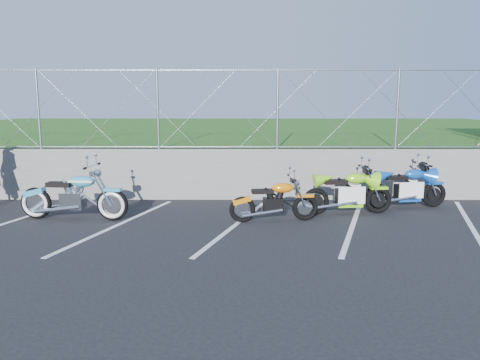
{
  "coord_description": "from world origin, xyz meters",
  "views": [
    {
      "loc": [
        0.1,
        -8.33,
        2.52
      ],
      "look_at": [
        0.07,
        1.3,
        0.87
      ],
      "focal_mm": 35.0,
      "sensor_mm": 36.0,
      "label": 1
    }
  ],
  "objects_px": {
    "naked_orange": "(275,203)",
    "sportbike_green": "(349,194)",
    "sportbike_blue": "(407,189)",
    "cruiser_turquoise": "(75,198)"
  },
  "relations": [
    {
      "from": "naked_orange",
      "to": "cruiser_turquoise",
      "type": "bearing_deg",
      "value": 170.95
    },
    {
      "from": "cruiser_turquoise",
      "to": "naked_orange",
      "type": "xyz_separation_m",
      "value": [
        4.24,
        -0.13,
        -0.07
      ]
    },
    {
      "from": "cruiser_turquoise",
      "to": "sportbike_green",
      "type": "bearing_deg",
      "value": 10.3
    },
    {
      "from": "sportbike_green",
      "to": "sportbike_blue",
      "type": "height_order",
      "value": "sportbike_green"
    },
    {
      "from": "sportbike_green",
      "to": "cruiser_turquoise",
      "type": "bearing_deg",
      "value": 179.67
    },
    {
      "from": "sportbike_blue",
      "to": "naked_orange",
      "type": "bearing_deg",
      "value": -167.81
    },
    {
      "from": "naked_orange",
      "to": "sportbike_blue",
      "type": "relative_size",
      "value": 0.93
    },
    {
      "from": "cruiser_turquoise",
      "to": "sportbike_blue",
      "type": "height_order",
      "value": "cruiser_turquoise"
    },
    {
      "from": "sportbike_green",
      "to": "sportbike_blue",
      "type": "distance_m",
      "value": 1.63
    },
    {
      "from": "naked_orange",
      "to": "sportbike_green",
      "type": "relative_size",
      "value": 0.93
    }
  ]
}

